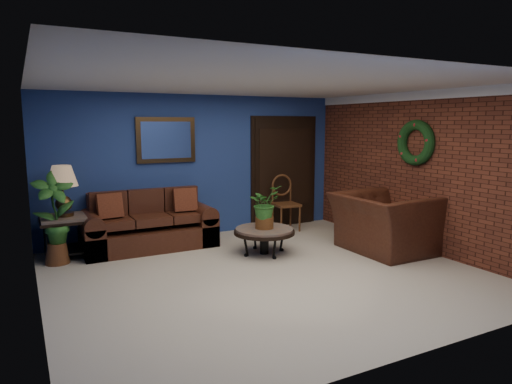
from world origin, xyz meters
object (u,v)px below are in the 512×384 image
table_lamp (63,185)px  side_chair (284,199)px  armchair (383,223)px  sofa (148,229)px  coffee_table (264,232)px  end_table (65,226)px

table_lamp → side_chair: table_lamp is taller
side_chair → armchair: 2.10m
sofa → side_chair: side_chair is taller
coffee_table → table_lamp: (-2.73, 1.19, 0.76)m
table_lamp → coffee_table: bearing=-23.5°
armchair → side_chair: bearing=16.6°
sofa → table_lamp: table_lamp is taller
coffee_table → table_lamp: bearing=156.5°
coffee_table → end_table: size_ratio=1.34×
sofa → armchair: (3.20, -1.96, 0.15)m
sofa → table_lamp: bearing=-178.7°
sofa → end_table: bearing=-178.7°
armchair → coffee_table: bearing=66.6°
sofa → end_table: 1.26m
sofa → side_chair: (2.61, 0.05, 0.28)m
sofa → coffee_table: 1.92m
coffee_table → armchair: 1.87m
coffee_table → end_table: 2.98m
table_lamp → side_chair: 3.89m
sofa → armchair: bearing=-31.5°
coffee_table → table_lamp: table_lamp is taller
end_table → side_chair: bearing=1.1°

